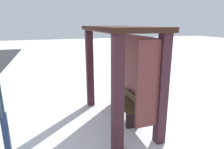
% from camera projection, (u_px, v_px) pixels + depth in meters
% --- Properties ---
extents(ground_plane, '(60.00, 60.00, 0.00)m').
position_uv_depth(ground_plane, '(118.00, 120.00, 5.49)').
color(ground_plane, white).
extents(bus_shelter, '(2.91, 1.37, 2.59)m').
position_uv_depth(bus_shelter, '(125.00, 61.00, 5.02)').
color(bus_shelter, '#3D1E25').
rests_on(bus_shelter, ground).
extents(bench_left_inside, '(1.19, 0.42, 0.75)m').
position_uv_depth(bench_left_inside, '(126.00, 107.00, 5.47)').
color(bench_left_inside, '#493922').
rests_on(bench_left_inside, ground).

